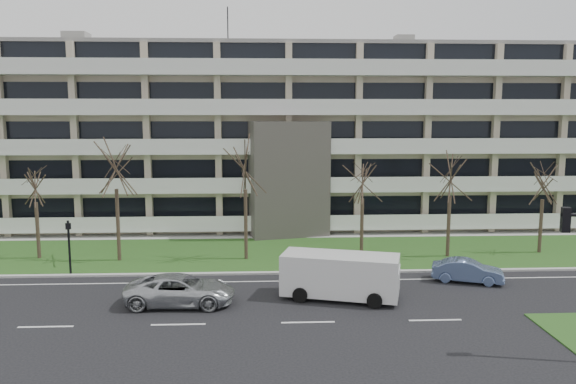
{
  "coord_description": "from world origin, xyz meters",
  "views": [
    {
      "loc": [
        -2.08,
        -24.9,
        9.67
      ],
      "look_at": [
        -0.47,
        10.0,
        4.72
      ],
      "focal_mm": 35.0,
      "sensor_mm": 36.0,
      "label": 1
    }
  ],
  "objects_px": {
    "pedestrian_signal": "(69,241)",
    "silver_pickup": "(180,290)",
    "blue_sedan": "(467,271)",
    "white_van": "(342,272)"
  },
  "relations": [
    {
      "from": "pedestrian_signal",
      "to": "blue_sedan",
      "type": "bearing_deg",
      "value": -28.25
    },
    {
      "from": "blue_sedan",
      "to": "white_van",
      "type": "bearing_deg",
      "value": 127.81
    },
    {
      "from": "silver_pickup",
      "to": "white_van",
      "type": "height_order",
      "value": "white_van"
    },
    {
      "from": "white_van",
      "to": "pedestrian_signal",
      "type": "relative_size",
      "value": 1.93
    },
    {
      "from": "silver_pickup",
      "to": "pedestrian_signal",
      "type": "height_order",
      "value": "pedestrian_signal"
    },
    {
      "from": "blue_sedan",
      "to": "pedestrian_signal",
      "type": "distance_m",
      "value": 23.49
    },
    {
      "from": "silver_pickup",
      "to": "pedestrian_signal",
      "type": "xyz_separation_m",
      "value": [
        -7.36,
        5.57,
        1.35
      ]
    },
    {
      "from": "silver_pickup",
      "to": "blue_sedan",
      "type": "height_order",
      "value": "silver_pickup"
    },
    {
      "from": "pedestrian_signal",
      "to": "silver_pickup",
      "type": "bearing_deg",
      "value": -59.37
    },
    {
      "from": "silver_pickup",
      "to": "blue_sedan",
      "type": "distance_m",
      "value": 16.26
    }
  ]
}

